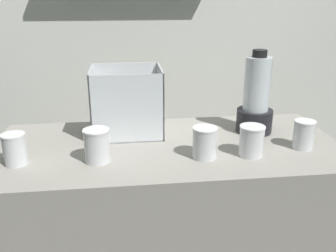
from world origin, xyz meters
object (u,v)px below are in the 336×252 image
object	(u,v)px
blender_pitcher	(256,101)
juice_cup_orange_right	(251,142)
juice_cup_orange_middle	(205,144)
juice_cup_orange_far_right	(303,136)
carrot_display_bin	(128,113)
juice_cup_beet_left	(97,147)
juice_cup_mango_far_left	(15,150)

from	to	relation	value
blender_pitcher	juice_cup_orange_right	xyz separation A→B (m)	(-0.10, -0.24, -0.09)
juice_cup_orange_middle	juice_cup_orange_far_right	distance (m)	0.40
carrot_display_bin	juice_cup_orange_middle	bearing A→B (deg)	-46.86
juice_cup_beet_left	juice_cup_orange_right	xyz separation A→B (m)	(0.57, -0.02, -0.00)
juice_cup_mango_far_left	juice_cup_orange_middle	bearing A→B (deg)	-2.22
juice_cup_orange_middle	juice_cup_orange_right	bearing A→B (deg)	-0.91
juice_cup_beet_left	juice_cup_orange_far_right	distance (m)	0.79
juice_cup_orange_far_right	juice_cup_orange_right	bearing A→B (deg)	-169.31
carrot_display_bin	juice_cup_beet_left	world-z (taller)	carrot_display_bin
blender_pitcher	carrot_display_bin	bearing A→B (deg)	174.41
carrot_display_bin	juice_cup_orange_far_right	bearing A→B (deg)	-20.58
carrot_display_bin	juice_cup_beet_left	size ratio (longest dim) A/B	2.39
juice_cup_orange_middle	juice_cup_mango_far_left	bearing A→B (deg)	177.78
juice_cup_beet_left	juice_cup_mango_far_left	bearing A→B (deg)	177.62
juice_cup_mango_far_left	juice_cup_orange_right	world-z (taller)	juice_cup_orange_right
juice_cup_beet_left	juice_cup_orange_middle	world-z (taller)	juice_cup_beet_left
juice_cup_mango_far_left	juice_cup_orange_middle	size ratio (longest dim) A/B	0.97
juice_cup_orange_middle	juice_cup_beet_left	bearing A→B (deg)	177.89
juice_cup_orange_right	juice_cup_orange_far_right	distance (m)	0.23
blender_pitcher	juice_cup_beet_left	xyz separation A→B (m)	(-0.66, -0.23, -0.09)
carrot_display_bin	juice_cup_orange_far_right	distance (m)	0.73
juice_cup_orange_middle	juice_cup_orange_far_right	world-z (taller)	juice_cup_orange_middle
juice_cup_beet_left	juice_cup_orange_far_right	world-z (taller)	juice_cup_beet_left
juice_cup_orange_middle	carrot_display_bin	bearing A→B (deg)	133.14
carrot_display_bin	blender_pitcher	world-z (taller)	blender_pitcher
blender_pitcher	juice_cup_orange_right	bearing A→B (deg)	-111.39
juice_cup_orange_right	blender_pitcher	bearing A→B (deg)	68.61
juice_cup_beet_left	juice_cup_orange_right	world-z (taller)	juice_cup_beet_left
juice_cup_beet_left	juice_cup_orange_right	size ratio (longest dim) A/B	1.05
carrot_display_bin	blender_pitcher	size ratio (longest dim) A/B	0.82
blender_pitcher	juice_cup_orange_far_right	world-z (taller)	blender_pitcher
blender_pitcher	juice_cup_orange_far_right	xyz separation A→B (m)	(0.13, -0.20, -0.09)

